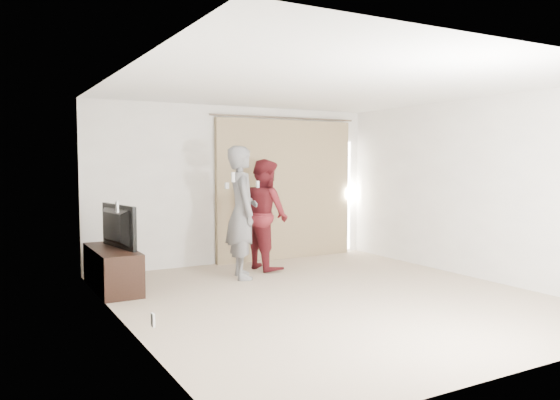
% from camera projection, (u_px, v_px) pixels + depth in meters
% --- Properties ---
extents(floor, '(5.50, 5.50, 0.00)m').
position_uv_depth(floor, '(330.00, 297.00, 6.78)').
color(floor, tan).
rests_on(floor, ground).
extents(wall_back, '(5.00, 0.04, 2.60)m').
position_uv_depth(wall_back, '(237.00, 185.00, 9.09)').
color(wall_back, white).
rests_on(wall_back, ground).
extents(wall_left, '(0.04, 5.50, 2.60)m').
position_uv_depth(wall_left, '(124.00, 200.00, 5.48)').
color(wall_left, white).
rests_on(wall_left, ground).
extents(ceiling, '(5.00, 5.50, 0.01)m').
position_uv_depth(ceiling, '(331.00, 86.00, 6.60)').
color(ceiling, white).
rests_on(ceiling, wall_back).
extents(curtain, '(2.80, 0.11, 2.46)m').
position_uv_depth(curtain, '(286.00, 189.00, 9.48)').
color(curtain, tan).
rests_on(curtain, ground).
extents(tv_console, '(0.49, 1.42, 0.55)m').
position_uv_depth(tv_console, '(112.00, 269.00, 7.19)').
color(tv_console, black).
rests_on(tv_console, ground).
extents(tv, '(0.30, 1.01, 0.57)m').
position_uv_depth(tv, '(111.00, 227.00, 7.15)').
color(tv, black).
rests_on(tv, tv_console).
extents(scratching_post, '(0.41, 0.41, 0.54)m').
position_uv_depth(scratching_post, '(122.00, 270.00, 7.41)').
color(scratching_post, tan).
rests_on(scratching_post, ground).
extents(person_man, '(0.62, 0.79, 1.91)m').
position_uv_depth(person_man, '(242.00, 212.00, 7.87)').
color(person_man, slate).
rests_on(person_man, ground).
extents(person_woman, '(0.72, 0.89, 1.73)m').
position_uv_depth(person_woman, '(265.00, 214.00, 8.53)').
color(person_woman, maroon).
rests_on(person_woman, ground).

